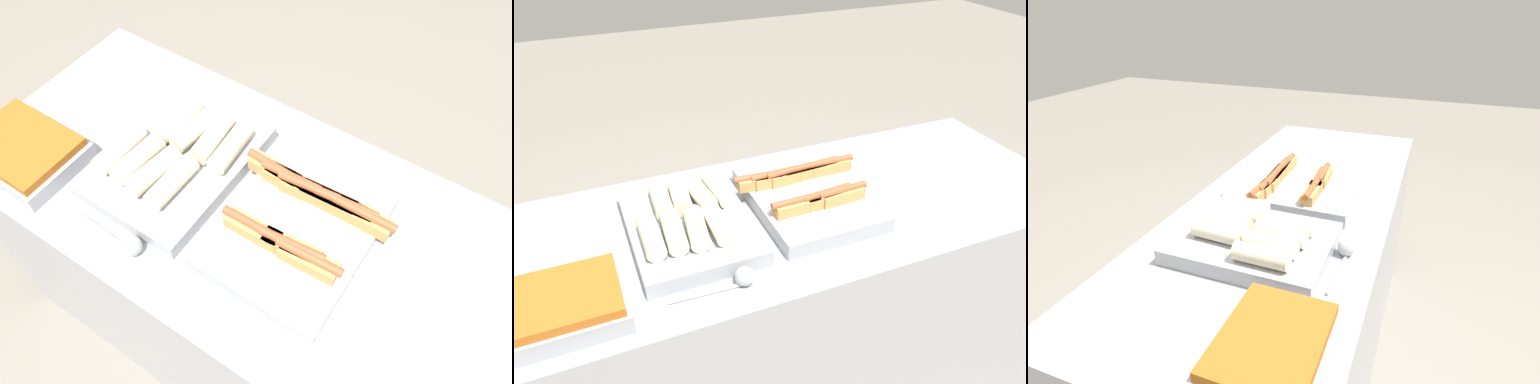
% 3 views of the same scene
% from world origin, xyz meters
% --- Properties ---
extents(counter, '(1.83, 0.73, 0.90)m').
position_xyz_m(counter, '(0.00, 0.00, 0.45)').
color(counter, '#A8AAB2').
rests_on(counter, ground_plane).
extents(tray_hotdogs, '(0.41, 0.46, 0.10)m').
position_xyz_m(tray_hotdogs, '(0.03, 0.01, 0.94)').
color(tray_hotdogs, '#A8AAB2').
rests_on(tray_hotdogs, counter).
extents(tray_wraps, '(0.34, 0.46, 0.10)m').
position_xyz_m(tray_wraps, '(-0.36, 0.00, 0.94)').
color(tray_wraps, '#A8AAB2').
rests_on(tray_wraps, counter).
extents(tray_side_front, '(0.30, 0.23, 0.07)m').
position_xyz_m(tray_side_front, '(-0.72, -0.21, 0.93)').
color(tray_side_front, '#A8AAB2').
rests_on(tray_side_front, counter).
extents(serving_spoon_near, '(0.22, 0.05, 0.05)m').
position_xyz_m(serving_spoon_near, '(-0.30, -0.27, 0.92)').
color(serving_spoon_near, '#B2B5BA').
rests_on(serving_spoon_near, counter).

